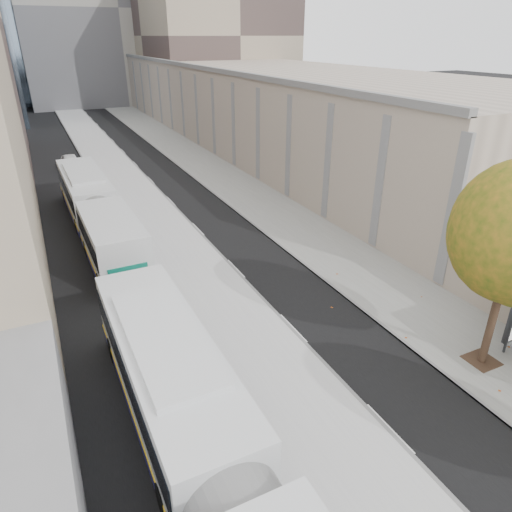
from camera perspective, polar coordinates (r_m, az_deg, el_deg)
bus_platform at (r=33.06m, az=-13.83°, el=5.73°), size 4.25×150.00×0.15m
sidewalk at (r=35.42m, az=-1.08°, el=7.77°), size 4.75×150.00×0.08m
building_tan at (r=65.18m, az=-2.84°, el=19.63°), size 18.00×92.00×8.00m
building_far_block at (r=93.06m, az=-17.97°, el=27.21°), size 30.00×18.00×30.00m
bus_near at (r=12.16m, az=-5.18°, el=-25.19°), size 2.73×17.55×2.92m
bus_far at (r=29.29m, az=-19.41°, el=5.47°), size 2.85×17.11×2.84m
distant_car at (r=45.44m, az=-22.14°, el=10.79°), size 1.65×3.91×1.32m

